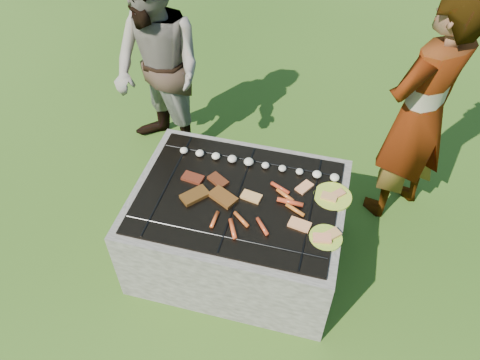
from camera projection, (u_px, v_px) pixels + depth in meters
The scene contains 10 objects.
lawn at pixel (238, 254), 3.29m from camera, with size 60.00×60.00×0.00m, color #234711.
fire_pit at pixel (238, 229), 3.09m from camera, with size 1.30×1.00×0.62m.
mushrooms at pixel (257, 163), 3.02m from camera, with size 1.06×0.06×0.04m.
pork_slabs at pixel (208, 191), 2.86m from camera, with size 0.40×0.32×0.03m.
sausages at pixel (267, 210), 2.76m from camera, with size 0.52×0.49×0.03m.
bread_on_grate at pixel (284, 204), 2.79m from camera, with size 0.45×0.41×0.02m.
plate_far at pixel (333, 196), 2.85m from camera, with size 0.27×0.27×0.03m.
plate_near at pixel (326, 237), 2.63m from camera, with size 0.23×0.23×0.03m.
cook at pixel (420, 115), 3.00m from camera, with size 0.63×0.41×1.72m, color gray.
bystander at pixel (158, 71), 3.45m from camera, with size 0.78×0.61×1.60m, color #A39988.
Camera 1 is at (0.49, -1.84, 2.74)m, focal length 35.00 mm.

